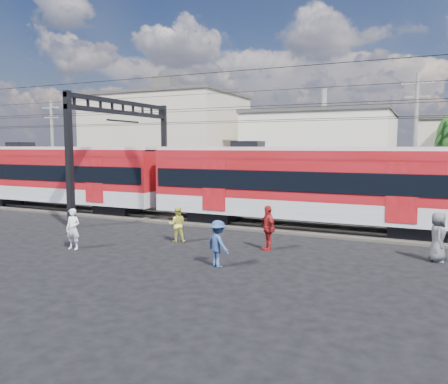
{
  "coord_description": "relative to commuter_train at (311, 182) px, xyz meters",
  "views": [
    {
      "loc": [
        6.54,
        -13.55,
        4.21
      ],
      "look_at": [
        -1.96,
        5.0,
        2.06
      ],
      "focal_mm": 35.0,
      "sensor_mm": 36.0,
      "label": 1
    }
  ],
  "objects": [
    {
      "name": "track_bed",
      "position": [
        -1.47,
        0.0,
        -2.34
      ],
      "size": [
        70.0,
        3.4,
        0.12
      ],
      "primitive_type": "cube",
      "color": "#2D2823",
      "rests_on": "ground"
    },
    {
      "name": "building_west",
      "position": [
        -18.47,
        16.0,
        2.25
      ],
      "size": [
        14.28,
        10.2,
        9.3
      ],
      "color": "tan",
      "rests_on": "ground"
    },
    {
      "name": "rail_far",
      "position": [
        -1.47,
        0.75,
        -2.22
      ],
      "size": [
        70.0,
        0.12,
        0.12
      ],
      "primitive_type": "cube",
      "color": "#59544C",
      "rests_on": "track_bed"
    },
    {
      "name": "ground",
      "position": [
        -1.47,
        -8.0,
        -2.4
      ],
      "size": [
        120.0,
        120.0,
        0.0
      ],
      "primitive_type": "plane",
      "color": "black",
      "rests_on": "ground"
    },
    {
      "name": "pedestrian_e",
      "position": [
        5.65,
        -4.12,
        -1.49
      ],
      "size": [
        0.62,
        0.92,
        1.83
      ],
      "primitive_type": "imported",
      "rotation": [
        0.0,
        0.0,
        1.61
      ],
      "color": "#444448",
      "rests_on": "ground"
    },
    {
      "name": "utility_pole_mid",
      "position": [
        4.53,
        7.0,
        2.13
      ],
      "size": [
        1.8,
        0.24,
        8.5
      ],
      "color": "slate",
      "rests_on": "ground"
    },
    {
      "name": "pedestrian_d",
      "position": [
        -0.56,
        -5.0,
        -1.48
      ],
      "size": [
        1.08,
        1.07,
        1.84
      ],
      "primitive_type": "imported",
      "rotation": [
        0.0,
        0.0,
        -0.77
      ],
      "color": "maroon",
      "rests_on": "ground"
    },
    {
      "name": "commuter_train",
      "position": [
        0.0,
        0.0,
        0.0
      ],
      "size": [
        50.3,
        3.08,
        4.17
      ],
      "color": "black",
      "rests_on": "ground"
    },
    {
      "name": "pedestrian_b",
      "position": [
        -4.7,
        -5.19,
        -1.62
      ],
      "size": [
        0.95,
        0.88,
        1.56
      ],
      "primitive_type": "imported",
      "rotation": [
        0.0,
        0.0,
        3.65
      ],
      "color": "gold",
      "rests_on": "ground"
    },
    {
      "name": "catenary",
      "position": [
        -10.12,
        -0.0,
        2.73
      ],
      "size": [
        70.0,
        9.3,
        7.52
      ],
      "color": "black",
      "rests_on": "ground"
    },
    {
      "name": "pedestrian_c",
      "position": [
        -1.33,
        -8.08,
        -1.58
      ],
      "size": [
        1.23,
        1.05,
        1.65
      ],
      "primitive_type": "imported",
      "rotation": [
        0.0,
        0.0,
        2.64
      ],
      "color": "navy",
      "rests_on": "ground"
    },
    {
      "name": "rail_near",
      "position": [
        -1.47,
        -0.75,
        -2.22
      ],
      "size": [
        70.0,
        0.12,
        0.12
      ],
      "primitive_type": "cube",
      "color": "#59544C",
      "rests_on": "track_bed"
    },
    {
      "name": "pedestrian_a",
      "position": [
        -7.88,
        -8.14,
        -1.56
      ],
      "size": [
        0.66,
        0.48,
        1.67
      ],
      "primitive_type": "imported",
      "rotation": [
        0.0,
        0.0,
        0.13
      ],
      "color": "white",
      "rests_on": "ground"
    },
    {
      "name": "utility_pole_west",
      "position": [
        -23.47,
        6.0,
        1.88
      ],
      "size": [
        1.8,
        0.24,
        8.0
      ],
      "color": "slate",
      "rests_on": "ground"
    },
    {
      "name": "building_midwest",
      "position": [
        -3.47,
        19.0,
        1.25
      ],
      "size": [
        12.24,
        12.24,
        7.3
      ],
      "color": "beige",
      "rests_on": "ground"
    }
  ]
}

